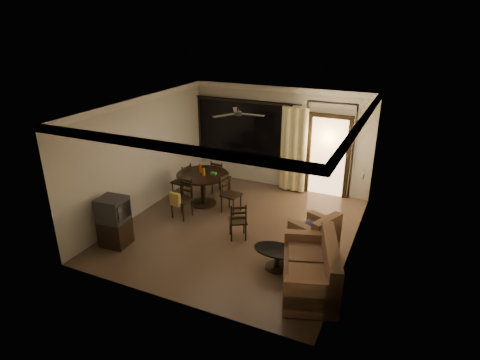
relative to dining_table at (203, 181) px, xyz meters
The scene contains 12 objects.
ground 1.69m from the dining_table, 31.04° to the right, with size 5.50×5.50×0.00m, color #7F6651.
room_shell 2.46m from the dining_table, 26.53° to the left, with size 5.50×6.70×5.50m.
dining_table is the anchor object (origin of this frame).
dining_chair_west 0.79m from the dining_table, behind, with size 0.47×0.47×0.95m.
dining_chair_east 0.91m from the dining_table, ahead, with size 0.47×0.47×0.95m.
dining_chair_south 0.92m from the dining_table, 97.31° to the right, with size 0.47×0.52×0.95m.
dining_chair_north 0.87m from the dining_table, 82.87° to the left, with size 0.47×0.47×0.95m.
tv_cabinet 2.59m from the dining_table, 105.86° to the right, with size 0.61×0.55×1.07m.
sofa 4.13m from the dining_table, 33.02° to the right, with size 1.37×1.88×0.90m.
armchair 3.31m from the dining_table, 16.39° to the right, with size 1.03×1.03×0.79m.
coffee_table 3.31m from the dining_table, 35.51° to the right, with size 0.92×0.55×0.41m.
side_chair 1.97m from the dining_table, 38.02° to the right, with size 0.52×0.52×0.86m.
Camera 1 is at (3.38, -7.30, 4.47)m, focal length 30.00 mm.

